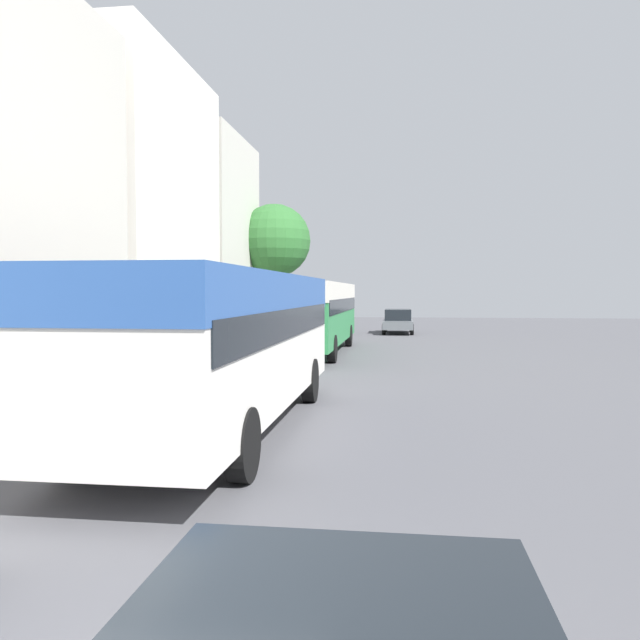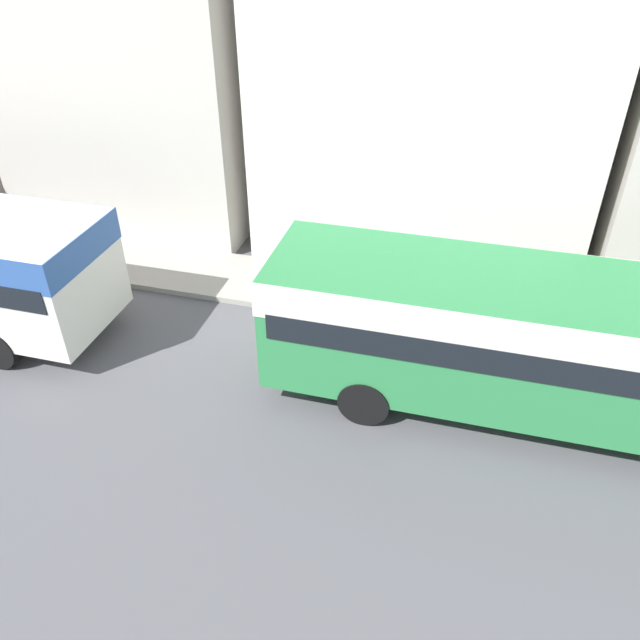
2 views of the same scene
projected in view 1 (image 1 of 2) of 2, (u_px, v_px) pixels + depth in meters
name	position (u px, v px, depth m)	size (l,w,h in m)	color
building_far_terrace	(97.00, 213.00, 23.10)	(6.85, 8.50, 10.90)	silver
building_end_row	(189.00, 241.00, 31.16)	(5.55, 7.16, 10.14)	beige
bus_lead	(221.00, 328.00, 11.38)	(2.66, 9.86, 2.86)	silver
bus_following	(313.00, 307.00, 25.64)	(2.63, 11.01, 2.89)	#2D8447
car_far_curb	(398.00, 321.00, 38.04)	(1.86, 4.48, 1.47)	slate
street_tree	(274.00, 241.00, 33.47)	(3.91, 3.91, 7.10)	brown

